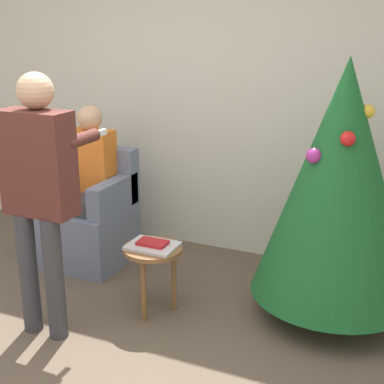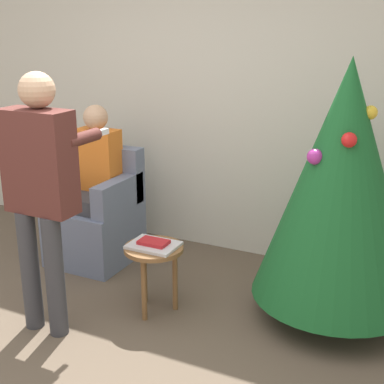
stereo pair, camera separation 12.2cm
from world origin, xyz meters
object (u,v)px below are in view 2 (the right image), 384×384
(person_standing, at_px, (41,182))
(person_seated, at_px, (93,177))
(armchair, at_px, (97,218))
(side_stool, at_px, (154,257))
(christmas_tree, at_px, (342,183))

(person_standing, bearing_deg, person_seated, 109.44)
(armchair, xyz_separation_m, side_stool, (0.87, -0.55, 0.04))
(armchair, distance_m, person_standing, 1.25)
(person_seated, distance_m, side_stool, 1.07)
(christmas_tree, relative_size, armchair, 1.86)
(armchair, xyz_separation_m, person_seated, (0.00, -0.02, 0.36))
(armchair, bearing_deg, person_standing, -70.89)
(person_standing, relative_size, side_stool, 3.44)
(christmas_tree, xyz_separation_m, side_stool, (-1.12, -0.46, -0.55))
(person_seated, relative_size, side_stool, 2.70)
(christmas_tree, bearing_deg, person_standing, -150.57)
(armchair, distance_m, person_seated, 0.36)
(person_standing, xyz_separation_m, side_stool, (0.51, 0.47, -0.59))
(christmas_tree, xyz_separation_m, person_standing, (-1.64, -0.92, 0.04))
(christmas_tree, distance_m, armchair, 2.08)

